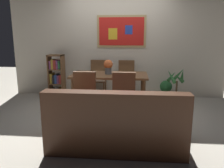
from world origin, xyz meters
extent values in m
plane|color=beige|center=(0.00, 0.00, 0.00)|extent=(12.00, 12.00, 0.00)
cube|color=beige|center=(0.00, 1.44, 1.30)|extent=(5.20, 0.10, 2.60)
cube|color=tan|center=(0.11, 1.38, 1.58)|extent=(1.16, 0.02, 0.75)
cube|color=red|center=(0.11, 1.36, 1.58)|extent=(1.06, 0.01, 0.65)
cube|color=gold|center=(-0.09, 1.35, 1.52)|extent=(0.21, 0.00, 0.26)
cube|color=#263FA5|center=(0.28, 1.35, 1.62)|extent=(0.17, 0.00, 0.21)
cube|color=brown|center=(-0.08, 0.38, 0.70)|extent=(1.53, 0.82, 0.04)
cylinder|color=brown|center=(-0.76, 0.05, 0.34)|extent=(0.07, 0.07, 0.68)
cylinder|color=brown|center=(0.61, 0.05, 0.34)|extent=(0.07, 0.07, 0.68)
cylinder|color=brown|center=(-0.76, 0.71, 0.34)|extent=(0.07, 0.07, 0.68)
cylinder|color=brown|center=(0.61, 0.71, 0.34)|extent=(0.07, 0.07, 0.68)
cube|color=brown|center=(-0.44, 1.10, 0.44)|extent=(0.40, 0.40, 0.03)
cube|color=beige|center=(-0.44, 1.10, 0.47)|extent=(0.36, 0.36, 0.03)
cylinder|color=brown|center=(-0.27, 1.27, 0.21)|extent=(0.04, 0.04, 0.42)
cylinder|color=brown|center=(-0.61, 1.27, 0.21)|extent=(0.04, 0.04, 0.42)
cylinder|color=brown|center=(-0.27, 0.93, 0.21)|extent=(0.04, 0.04, 0.42)
cylinder|color=brown|center=(-0.61, 0.93, 0.21)|extent=(0.04, 0.04, 0.42)
cube|color=brown|center=(-0.44, 1.28, 0.68)|extent=(0.38, 0.04, 0.46)
cube|color=brown|center=(-0.44, 1.28, 0.88)|extent=(0.38, 0.05, 0.06)
cube|color=brown|center=(-0.41, -0.30, 0.44)|extent=(0.40, 0.40, 0.03)
cube|color=beige|center=(-0.41, -0.30, 0.47)|extent=(0.36, 0.36, 0.03)
cylinder|color=brown|center=(-0.58, -0.47, 0.21)|extent=(0.04, 0.04, 0.42)
cylinder|color=brown|center=(-0.24, -0.47, 0.21)|extent=(0.04, 0.04, 0.42)
cylinder|color=brown|center=(-0.58, -0.13, 0.21)|extent=(0.04, 0.04, 0.42)
cylinder|color=brown|center=(-0.24, -0.13, 0.21)|extent=(0.04, 0.04, 0.42)
cube|color=brown|center=(-0.41, -0.48, 0.68)|extent=(0.38, 0.04, 0.46)
cube|color=brown|center=(-0.41, -0.48, 0.88)|extent=(0.38, 0.05, 0.06)
cube|color=brown|center=(0.25, -0.30, 0.44)|extent=(0.40, 0.40, 0.03)
cube|color=beige|center=(0.25, -0.30, 0.47)|extent=(0.36, 0.36, 0.03)
cylinder|color=brown|center=(0.08, -0.47, 0.21)|extent=(0.04, 0.04, 0.42)
cylinder|color=brown|center=(0.42, -0.47, 0.21)|extent=(0.04, 0.04, 0.42)
cylinder|color=brown|center=(0.08, -0.13, 0.21)|extent=(0.04, 0.04, 0.42)
cylinder|color=brown|center=(0.42, -0.13, 0.21)|extent=(0.04, 0.04, 0.42)
cube|color=brown|center=(0.25, -0.48, 0.68)|extent=(0.38, 0.04, 0.46)
cube|color=brown|center=(0.25, -0.48, 0.88)|extent=(0.38, 0.05, 0.06)
cube|color=brown|center=(0.24, 1.09, 0.44)|extent=(0.40, 0.40, 0.03)
cube|color=beige|center=(0.24, 1.09, 0.47)|extent=(0.36, 0.36, 0.03)
cylinder|color=brown|center=(0.41, 1.26, 0.21)|extent=(0.04, 0.04, 0.42)
cylinder|color=brown|center=(0.07, 1.26, 0.21)|extent=(0.04, 0.04, 0.42)
cylinder|color=brown|center=(0.41, 0.92, 0.21)|extent=(0.04, 0.04, 0.42)
cylinder|color=brown|center=(0.07, 0.92, 0.21)|extent=(0.04, 0.04, 0.42)
cube|color=brown|center=(0.24, 1.27, 0.68)|extent=(0.38, 0.04, 0.46)
cube|color=brown|center=(0.24, 1.27, 0.88)|extent=(0.38, 0.05, 0.06)
cube|color=#472819|center=(0.19, -1.20, 0.20)|extent=(1.80, 0.84, 0.40)
cube|color=#472819|center=(0.19, -1.52, 0.62)|extent=(1.80, 0.20, 0.44)
cube|color=#472819|center=(-0.62, -1.20, 0.51)|extent=(0.18, 0.80, 0.22)
cube|color=#472819|center=(1.00, -1.20, 0.51)|extent=(0.18, 0.80, 0.22)
cube|color=maroon|center=(-0.26, -1.38, 0.56)|extent=(0.32, 0.16, 0.33)
cube|color=#334C72|center=(0.19, -1.38, 0.56)|extent=(0.32, 0.16, 0.33)
cube|color=brown|center=(-1.60, 1.10, 0.52)|extent=(0.03, 0.28, 1.05)
cube|color=brown|center=(-1.27, 1.10, 0.52)|extent=(0.03, 0.28, 1.05)
cube|color=brown|center=(-1.43, 1.10, 0.01)|extent=(0.36, 0.28, 0.03)
cube|color=brown|center=(-1.43, 1.10, 1.03)|extent=(0.36, 0.28, 0.03)
cube|color=brown|center=(-1.43, 1.10, 0.35)|extent=(0.30, 0.28, 0.02)
cube|color=brown|center=(-1.43, 1.10, 0.70)|extent=(0.30, 0.28, 0.02)
cube|color=black|center=(-1.55, 1.10, 0.12)|extent=(0.04, 0.22, 0.19)
cube|color=gold|center=(-1.50, 1.10, 0.11)|extent=(0.05, 0.22, 0.16)
cube|color=beige|center=(-1.44, 1.10, 0.13)|extent=(0.06, 0.22, 0.21)
cube|color=gold|center=(-1.38, 1.10, 0.13)|extent=(0.05, 0.22, 0.20)
cube|color=gold|center=(-1.54, 1.10, 0.48)|extent=(0.06, 0.22, 0.24)
cube|color=black|center=(-1.49, 1.10, 0.45)|extent=(0.04, 0.22, 0.19)
cube|color=#2D4C8C|center=(-1.43, 1.10, 0.47)|extent=(0.05, 0.22, 0.21)
cube|color=#7F3F72|center=(-1.38, 1.10, 0.46)|extent=(0.04, 0.22, 0.20)
cube|color=#B2332D|center=(-1.32, 1.10, 0.46)|extent=(0.06, 0.22, 0.20)
cube|color=#7F3F72|center=(-1.55, 1.10, 0.80)|extent=(0.04, 0.22, 0.19)
cube|color=gold|center=(-1.50, 1.10, 0.82)|extent=(0.05, 0.22, 0.23)
cube|color=#B2332D|center=(-1.44, 1.10, 0.81)|extent=(0.06, 0.22, 0.21)
cube|color=#7F3F72|center=(-1.38, 1.10, 0.81)|extent=(0.04, 0.22, 0.21)
cube|color=#337247|center=(-1.33, 1.10, 0.80)|extent=(0.05, 0.22, 0.19)
cylinder|color=#4C4742|center=(1.18, 1.17, 0.10)|extent=(0.21, 0.21, 0.19)
cylinder|color=#332319|center=(1.18, 1.17, 0.18)|extent=(0.19, 0.19, 0.02)
sphere|color=#235B2D|center=(1.18, 1.17, 0.31)|extent=(0.29, 0.29, 0.29)
cylinder|color=#235B2D|center=(1.23, 1.06, 0.09)|extent=(0.03, 0.03, 0.29)
cylinder|color=#235B2D|center=(1.29, 1.24, 0.09)|extent=(0.03, 0.03, 0.29)
cylinder|color=#B2ADA3|center=(1.36, 0.80, 0.13)|extent=(0.27, 0.27, 0.25)
cylinder|color=#332319|center=(1.36, 0.80, 0.24)|extent=(0.24, 0.24, 0.02)
cylinder|color=brown|center=(1.36, 0.80, 0.39)|extent=(0.04, 0.04, 0.27)
cone|color=#2D6B33|center=(1.46, 0.79, 0.65)|extent=(0.10, 0.25, 0.30)
cone|color=#2D6B33|center=(1.41, 0.92, 0.65)|extent=(0.28, 0.19, 0.32)
cone|color=#2D6B33|center=(1.26, 0.90, 0.61)|extent=(0.26, 0.26, 0.23)
cone|color=#2D6B33|center=(1.22, 0.73, 0.63)|extent=(0.21, 0.31, 0.28)
cone|color=#2D6B33|center=(1.38, 0.70, 0.60)|extent=(0.24, 0.12, 0.22)
cylinder|color=slate|center=(-0.10, 0.39, 0.79)|extent=(0.13, 0.13, 0.14)
sphere|color=#D86633|center=(-0.10, 0.39, 0.92)|extent=(0.19, 0.19, 0.19)
sphere|color=silver|center=(-0.14, 0.45, 0.90)|extent=(0.08, 0.08, 0.08)
sphere|color=#D86633|center=(-0.06, 0.33, 0.91)|extent=(0.08, 0.08, 0.08)
sphere|color=silver|center=(-0.03, 0.41, 0.94)|extent=(0.07, 0.07, 0.07)
cube|color=black|center=(0.42, 0.33, 0.73)|extent=(0.08, 0.16, 0.02)
cube|color=gray|center=(0.42, 0.33, 0.75)|extent=(0.06, 0.10, 0.00)
camera|label=1|loc=(0.39, -4.14, 1.52)|focal=36.37mm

